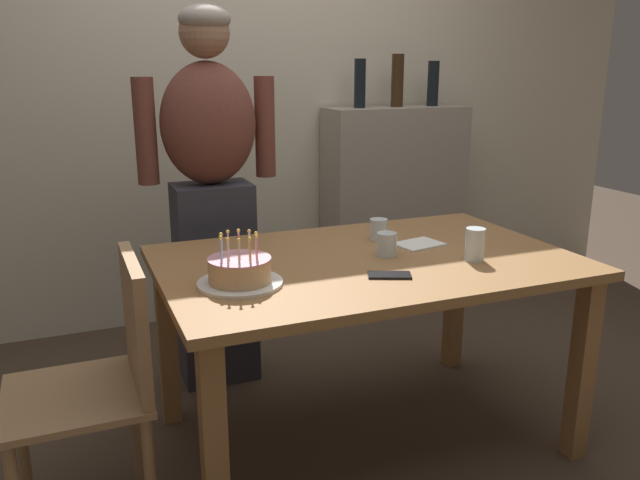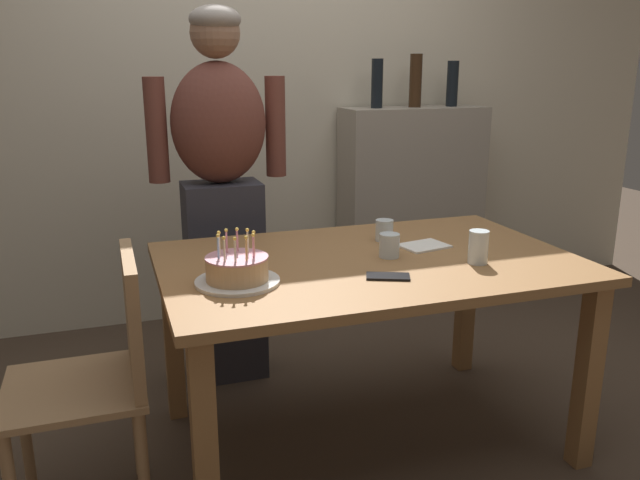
{
  "view_description": "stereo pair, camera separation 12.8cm",
  "coord_description": "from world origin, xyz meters",
  "px_view_note": "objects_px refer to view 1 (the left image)",
  "views": [
    {
      "loc": [
        -1.01,
        -2.01,
        1.42
      ],
      "look_at": [
        -0.2,
        -0.05,
        0.84
      ],
      "focal_mm": 35.85,
      "sensor_mm": 36.0,
      "label": 1
    },
    {
      "loc": [
        -0.89,
        -2.05,
        1.42
      ],
      "look_at": [
        -0.2,
        -0.05,
        0.84
      ],
      "focal_mm": 35.85,
      "sensor_mm": 36.0,
      "label": 2
    }
  ],
  "objects_px": {
    "water_glass_far": "(379,229)",
    "dining_chair": "(106,374)",
    "napkin_stack": "(419,244)",
    "birthday_cake": "(240,272)",
    "water_glass_side": "(387,244)",
    "water_glass_near": "(475,244)",
    "cell_phone": "(389,275)",
    "person_man_bearded": "(212,194)"
  },
  "relations": [
    {
      "from": "water_glass_far",
      "to": "napkin_stack",
      "type": "xyz_separation_m",
      "value": [
        0.11,
        -0.13,
        -0.04
      ]
    },
    {
      "from": "water_glass_near",
      "to": "cell_phone",
      "type": "relative_size",
      "value": 0.83
    },
    {
      "from": "person_man_bearded",
      "to": "water_glass_near",
      "type": "bearing_deg",
      "value": 129.84
    },
    {
      "from": "water_glass_side",
      "to": "person_man_bearded",
      "type": "xyz_separation_m",
      "value": [
        -0.48,
        0.73,
        0.09
      ]
    },
    {
      "from": "birthday_cake",
      "to": "napkin_stack",
      "type": "relative_size",
      "value": 1.55
    },
    {
      "from": "birthday_cake",
      "to": "water_glass_near",
      "type": "distance_m",
      "value": 0.86
    },
    {
      "from": "dining_chair",
      "to": "water_glass_far",
      "type": "bearing_deg",
      "value": 107.05
    },
    {
      "from": "napkin_stack",
      "to": "birthday_cake",
      "type": "bearing_deg",
      "value": -166.26
    },
    {
      "from": "water_glass_far",
      "to": "dining_chair",
      "type": "bearing_deg",
      "value": -162.95
    },
    {
      "from": "birthday_cake",
      "to": "water_glass_side",
      "type": "bearing_deg",
      "value": 10.61
    },
    {
      "from": "water_glass_near",
      "to": "dining_chair",
      "type": "relative_size",
      "value": 0.14
    },
    {
      "from": "cell_phone",
      "to": "napkin_stack",
      "type": "relative_size",
      "value": 0.81
    },
    {
      "from": "water_glass_near",
      "to": "water_glass_far",
      "type": "xyz_separation_m",
      "value": [
        -0.19,
        0.38,
        -0.02
      ]
    },
    {
      "from": "person_man_bearded",
      "to": "cell_phone",
      "type": "bearing_deg",
      "value": 111.97
    },
    {
      "from": "birthday_cake",
      "to": "dining_chair",
      "type": "relative_size",
      "value": 0.32
    },
    {
      "from": "water_glass_near",
      "to": "person_man_bearded",
      "type": "relative_size",
      "value": 0.07
    },
    {
      "from": "water_glass_near",
      "to": "water_glass_side",
      "type": "bearing_deg",
      "value": 147.16
    },
    {
      "from": "water_glass_far",
      "to": "cell_phone",
      "type": "height_order",
      "value": "water_glass_far"
    },
    {
      "from": "water_glass_far",
      "to": "water_glass_side",
      "type": "bearing_deg",
      "value": -109.66
    },
    {
      "from": "birthday_cake",
      "to": "water_glass_near",
      "type": "xyz_separation_m",
      "value": [
        0.85,
        -0.06,
        0.02
      ]
    },
    {
      "from": "water_glass_far",
      "to": "water_glass_side",
      "type": "height_order",
      "value": "water_glass_side"
    },
    {
      "from": "water_glass_near",
      "to": "water_glass_far",
      "type": "bearing_deg",
      "value": 116.42
    },
    {
      "from": "birthday_cake",
      "to": "dining_chair",
      "type": "xyz_separation_m",
      "value": [
        -0.43,
        -0.01,
        -0.27
      ]
    },
    {
      "from": "napkin_stack",
      "to": "dining_chair",
      "type": "xyz_separation_m",
      "value": [
        -1.2,
        -0.2,
        -0.23
      ]
    },
    {
      "from": "dining_chair",
      "to": "birthday_cake",
      "type": "bearing_deg",
      "value": 91.93
    },
    {
      "from": "birthday_cake",
      "to": "water_glass_far",
      "type": "distance_m",
      "value": 0.74
    },
    {
      "from": "water_glass_side",
      "to": "person_man_bearded",
      "type": "relative_size",
      "value": 0.05
    },
    {
      "from": "water_glass_side",
      "to": "cell_phone",
      "type": "height_order",
      "value": "water_glass_side"
    },
    {
      "from": "water_glass_near",
      "to": "cell_phone",
      "type": "xyz_separation_m",
      "value": [
        -0.37,
        -0.04,
        -0.06
      ]
    },
    {
      "from": "napkin_stack",
      "to": "water_glass_near",
      "type": "bearing_deg",
      "value": -71.94
    },
    {
      "from": "napkin_stack",
      "to": "person_man_bearded",
      "type": "xyz_separation_m",
      "value": [
        -0.67,
        0.65,
        0.13
      ]
    },
    {
      "from": "birthday_cake",
      "to": "cell_phone",
      "type": "xyz_separation_m",
      "value": [
        0.48,
        -0.11,
        -0.04
      ]
    },
    {
      "from": "cell_phone",
      "to": "dining_chair",
      "type": "distance_m",
      "value": 0.95
    },
    {
      "from": "cell_phone",
      "to": "napkin_stack",
      "type": "distance_m",
      "value": 0.41
    },
    {
      "from": "water_glass_far",
      "to": "napkin_stack",
      "type": "distance_m",
      "value": 0.18
    },
    {
      "from": "napkin_stack",
      "to": "person_man_bearded",
      "type": "distance_m",
      "value": 0.94
    },
    {
      "from": "water_glass_near",
      "to": "water_glass_far",
      "type": "height_order",
      "value": "water_glass_near"
    },
    {
      "from": "birthday_cake",
      "to": "dining_chair",
      "type": "distance_m",
      "value": 0.51
    },
    {
      "from": "cell_phone",
      "to": "water_glass_near",
      "type": "bearing_deg",
      "value": 29.82
    },
    {
      "from": "water_glass_near",
      "to": "napkin_stack",
      "type": "height_order",
      "value": "water_glass_near"
    },
    {
      "from": "water_glass_far",
      "to": "person_man_bearded",
      "type": "distance_m",
      "value": 0.76
    },
    {
      "from": "water_glass_near",
      "to": "dining_chair",
      "type": "distance_m",
      "value": 1.32
    }
  ]
}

